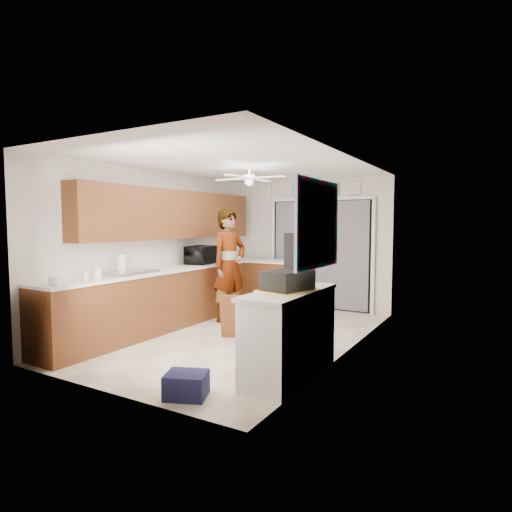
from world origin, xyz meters
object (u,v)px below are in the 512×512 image
at_px(cup, 54,281).
at_px(cardboard_box, 255,365).
at_px(suitcase, 287,280).
at_px(microwave, 201,255).
at_px(dog, 274,325).
at_px(paper_towel_roll, 121,264).
at_px(man, 229,265).
at_px(navy_crate, 186,385).

xyz_separation_m(cup, cardboard_box, (2.15, 0.91, -0.88)).
height_order(suitcase, cardboard_box, suitcase).
relative_size(microwave, dog, 0.97).
xyz_separation_m(cup, paper_towel_roll, (-0.30, 1.27, 0.08)).
distance_m(paper_towel_roll, man, 1.84).
bearing_deg(cardboard_box, suitcase, 22.62).
relative_size(microwave, cup, 4.33).
bearing_deg(paper_towel_roll, dog, 24.76).
distance_m(microwave, navy_crate, 3.67).
xyz_separation_m(microwave, cup, (0.14, -2.94, -0.11)).
xyz_separation_m(suitcase, navy_crate, (-0.58, -0.99, -0.93)).
xyz_separation_m(microwave, paper_towel_roll, (-0.16, -1.67, -0.02)).
distance_m(microwave, suitcase, 3.23).
distance_m(microwave, dog, 2.16).
distance_m(man, dog, 1.61).
height_order(navy_crate, man, man).
relative_size(paper_towel_roll, cardboard_box, 0.77).
relative_size(navy_crate, man, 0.20).
xyz_separation_m(suitcase, man, (-2.01, 1.90, -0.10)).
distance_m(suitcase, navy_crate, 1.48).
xyz_separation_m(cup, suitcase, (2.47, 1.04, 0.05)).
height_order(microwave, suitcase, microwave).
relative_size(man, dog, 3.21).
relative_size(cup, suitcase, 0.26).
relative_size(suitcase, man, 0.26).
bearing_deg(navy_crate, cup, -178.48).
distance_m(microwave, paper_towel_roll, 1.68).
relative_size(cardboard_box, man, 0.19).
bearing_deg(microwave, suitcase, -137.49).
xyz_separation_m(microwave, suitcase, (2.61, -1.90, -0.05)).
distance_m(cup, cardboard_box, 2.50).
xyz_separation_m(paper_towel_roll, navy_crate, (2.19, -1.22, -0.96)).
bearing_deg(suitcase, navy_crate, -105.90).
bearing_deg(suitcase, paper_towel_roll, -170.30).
xyz_separation_m(microwave, navy_crate, (2.03, -2.89, -0.98)).
bearing_deg(dog, man, 153.34).
relative_size(microwave, cardboard_box, 1.63).
xyz_separation_m(paper_towel_roll, dog, (2.00, 0.92, -0.84)).
xyz_separation_m(microwave, man, (0.60, -0.01, -0.15)).
xyz_separation_m(microwave, dog, (1.84, -0.75, -0.87)).
distance_m(navy_crate, man, 3.33).
height_order(man, dog, man).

